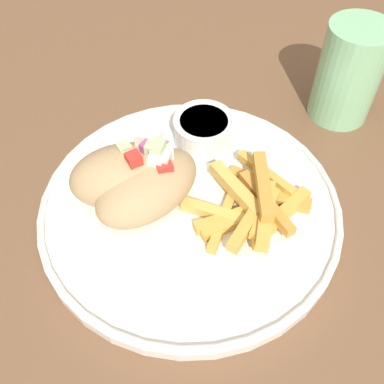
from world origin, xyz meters
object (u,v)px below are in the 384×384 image
at_px(sauce_ramekin, 205,129).
at_px(water_glass, 349,77).
at_px(pita_sandwich_near, 150,186).
at_px(fries_pile, 254,205).
at_px(pita_sandwich_far, 126,174).
at_px(plate, 192,207).

height_order(sauce_ramekin, water_glass, water_glass).
distance_m(pita_sandwich_near, fries_pile, 0.10).
relative_size(pita_sandwich_near, sauce_ramekin, 1.93).
height_order(pita_sandwich_near, fries_pile, pita_sandwich_near).
bearing_deg(water_glass, pita_sandwich_far, -147.17).
height_order(plate, fries_pile, fries_pile).
xyz_separation_m(plate, pita_sandwich_near, (-0.04, 0.00, 0.03)).
distance_m(plate, pita_sandwich_far, 0.08).
relative_size(plate, water_glass, 2.60).
bearing_deg(plate, sauce_ramekin, 83.81).
distance_m(plate, pita_sandwich_near, 0.05).
height_order(fries_pile, sauce_ramekin, fries_pile).
relative_size(fries_pile, water_glass, 1.12).
bearing_deg(plate, fries_pile, -6.30).
bearing_deg(plate, pita_sandwich_near, 179.05).
xyz_separation_m(fries_pile, sauce_ramekin, (-0.05, 0.10, 0.01)).
bearing_deg(pita_sandwich_far, fries_pile, -26.60).
distance_m(pita_sandwich_near, pita_sandwich_far, 0.03).
xyz_separation_m(sauce_ramekin, water_glass, (0.17, 0.08, 0.02)).
height_order(plate, pita_sandwich_near, pita_sandwich_near).
xyz_separation_m(plate, water_glass, (0.18, 0.17, 0.04)).
height_order(fries_pile, water_glass, water_glass).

